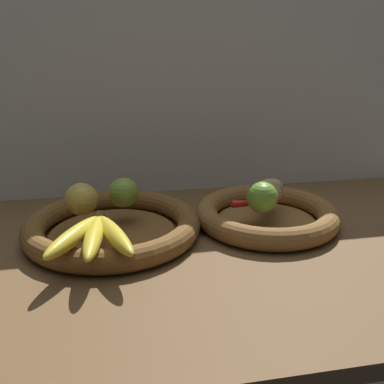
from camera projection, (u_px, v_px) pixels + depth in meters
ground_plane at (199, 237)px, 95.06cm from camera, size 140.00×90.00×3.00cm
back_wall at (176, 90)px, 113.53cm from camera, size 140.00×3.00×55.00cm
fruit_bowl_left at (113, 226)px, 91.50cm from camera, size 37.26×37.26×4.80cm
fruit_bowl_right at (266, 215)px, 97.67cm from camera, size 32.18×32.18×4.80cm
apple_golden_left at (81, 199)px, 89.90cm from camera, size 6.83×6.83×6.83cm
apple_green_back at (124, 192)px, 94.42cm from camera, size 6.54×6.54×6.54cm
banana_bunch_front at (94, 235)px, 77.40cm from camera, size 16.89×19.69×3.16cm
potato_large at (268, 194)px, 96.06cm from camera, size 6.90×4.88×4.77cm
potato_back at (269, 188)px, 101.08cm from camera, size 8.12×6.05×4.28cm
lime_near at (262, 197)px, 91.23cm from camera, size 6.66×6.66×6.66cm
chili_pepper at (265, 203)px, 94.98cm from camera, size 14.71×2.41×1.73cm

